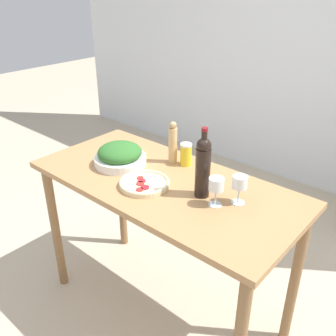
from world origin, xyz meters
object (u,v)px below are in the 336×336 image
(salad_bowl, at_px, (120,155))
(homemade_pizza, at_px, (144,183))
(pepper_mill, at_px, (173,143))
(salt_canister, at_px, (186,154))
(wine_glass_far, at_px, (240,184))
(wine_glass_near, at_px, (216,186))
(wine_bottle, at_px, (203,166))

(salad_bowl, bearing_deg, homemade_pizza, -17.98)
(pepper_mill, bearing_deg, salt_canister, 15.54)
(pepper_mill, bearing_deg, homemade_pizza, -77.06)
(pepper_mill, distance_m, salt_canister, 0.10)
(wine_glass_far, bearing_deg, wine_glass_near, -129.65)
(wine_bottle, height_order, wine_glass_far, wine_bottle)
(homemade_pizza, distance_m, salt_canister, 0.34)
(pepper_mill, height_order, homemade_pizza, pepper_mill)
(wine_glass_near, xyz_separation_m, pepper_mill, (-0.45, 0.22, 0.02))
(pepper_mill, bearing_deg, wine_glass_far, -14.55)
(wine_glass_near, height_order, pepper_mill, pepper_mill)
(wine_bottle, height_order, wine_glass_near, wine_bottle)
(wine_glass_far, relative_size, pepper_mill, 0.58)
(salt_canister, bearing_deg, wine_bottle, -38.40)
(wine_glass_near, relative_size, salad_bowl, 0.49)
(wine_bottle, bearing_deg, wine_glass_near, -16.71)
(salad_bowl, relative_size, homemade_pizza, 1.13)
(homemade_pizza, bearing_deg, salad_bowl, 162.02)
(wine_glass_far, bearing_deg, pepper_mill, 165.45)
(wine_glass_near, bearing_deg, wine_glass_far, 50.35)
(salad_bowl, bearing_deg, salt_canister, 40.03)
(wine_glass_near, height_order, salad_bowl, wine_glass_near)
(wine_bottle, bearing_deg, salt_canister, 141.60)
(homemade_pizza, relative_size, salt_canister, 2.02)
(wine_glass_far, height_order, pepper_mill, pepper_mill)
(wine_bottle, relative_size, wine_glass_far, 2.46)
(wine_glass_near, bearing_deg, wine_bottle, 163.29)
(wine_glass_far, xyz_separation_m, salt_canister, (-0.44, 0.16, -0.04))
(wine_bottle, bearing_deg, pepper_mill, 151.24)
(wine_bottle, xyz_separation_m, salt_canister, (-0.27, 0.21, -0.10))
(wine_bottle, relative_size, salad_bowl, 1.20)
(wine_glass_near, relative_size, homemade_pizza, 0.55)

